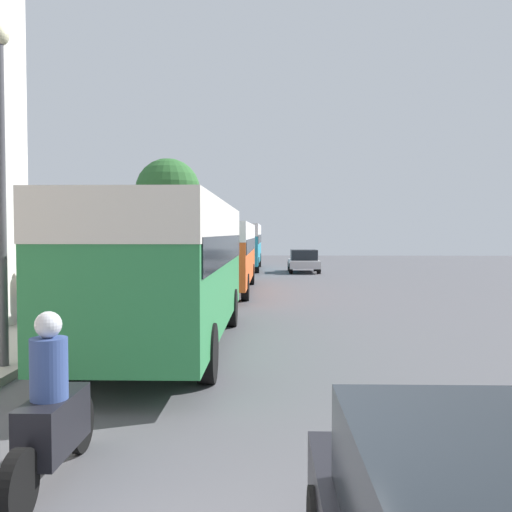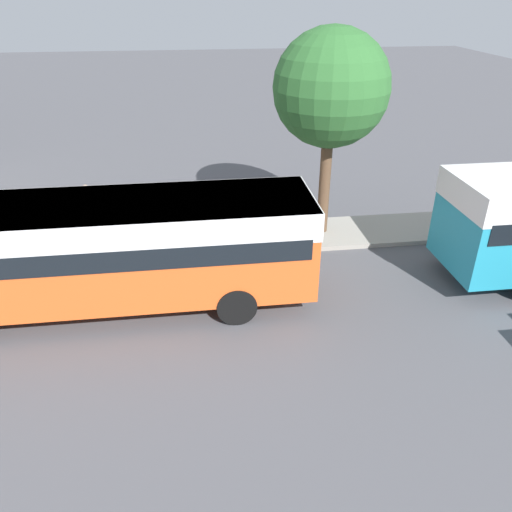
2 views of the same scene
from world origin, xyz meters
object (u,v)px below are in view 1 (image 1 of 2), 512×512
bus_following (221,247)px  pedestrian_walking_away (32,292)px  motorcycle_behind_lead (52,416)px  car_crossing (304,260)px  bus_third_in_line (241,240)px  bus_lead (169,255)px  pedestrian_near_curb (119,268)px

bus_following → pedestrian_walking_away: bus_following is taller
motorcycle_behind_lead → car_crossing: motorcycle_behind_lead is taller
bus_third_in_line → motorcycle_behind_lead: (-0.12, -33.11, -1.31)m
bus_third_in_line → motorcycle_behind_lead: bus_third_in_line is taller
bus_lead → pedestrian_walking_away: bus_lead is taller
bus_following → bus_third_in_line: size_ratio=1.02×
bus_following → car_crossing: bus_following is taller
bus_following → pedestrian_walking_away: bearing=-112.7°
motorcycle_behind_lead → car_crossing: bearing=82.1°
bus_following → bus_lead: bearing=-90.3°
motorcycle_behind_lead → pedestrian_walking_away: size_ratio=1.38×
motorcycle_behind_lead → pedestrian_walking_away: 9.82m
bus_third_in_line → motorcycle_behind_lead: bearing=-90.2°
bus_third_in_line → car_crossing: bearing=-31.1°
bus_following → pedestrian_near_curb: 4.29m
motorcycle_behind_lead → car_crossing: (4.23, 30.64, 0.07)m
bus_third_in_line → pedestrian_near_curb: bus_third_in_line is taller
pedestrian_walking_away → bus_third_in_line: bearing=80.3°
motorcycle_behind_lead → pedestrian_near_curb: bearing=102.9°
bus_following → motorcycle_behind_lead: bus_following is taller
bus_lead → bus_following: size_ratio=0.88×
bus_lead → motorcycle_behind_lead: (0.03, -6.71, -1.34)m
bus_lead → bus_following: (0.07, 11.92, -0.13)m
bus_lead → bus_third_in_line: (0.16, 26.40, -0.04)m
bus_lead → motorcycle_behind_lead: bearing=-89.7°
pedestrian_near_curb → bus_third_in_line: bearing=74.9°
car_crossing → pedestrian_walking_away: pedestrian_walking_away is taller
bus_lead → bus_following: bearing=89.7°
bus_third_in_line → pedestrian_near_curb: size_ratio=5.99×
bus_lead → pedestrian_near_curb: (-4.02, 10.94, -0.98)m
bus_following → motorcycle_behind_lead: (-0.04, -18.63, -1.21)m
pedestrian_near_curb → motorcycle_behind_lead: bearing=-77.1°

